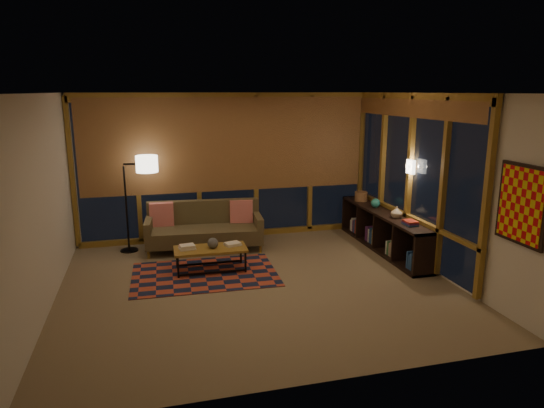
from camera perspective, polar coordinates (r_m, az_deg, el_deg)
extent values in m
cube|color=#94805D|center=(7.09, -1.71, -9.47)|extent=(5.50, 5.00, 0.01)
cube|color=#F9E6CC|center=(6.54, -1.88, 12.91)|extent=(5.50, 5.00, 0.01)
cube|color=beige|center=(9.10, -5.33, 4.40)|extent=(5.50, 0.01, 2.70)
cube|color=beige|center=(4.37, 5.60, -5.30)|extent=(5.50, 0.01, 2.70)
cube|color=beige|center=(6.65, -25.55, -0.10)|extent=(0.01, 5.00, 2.70)
cube|color=beige|center=(7.76, 18.42, 2.26)|extent=(0.01, 5.00, 2.70)
cube|color=#AE402A|center=(7.52, -7.91, -8.18)|extent=(2.21, 1.52, 0.01)
sphere|color=black|center=(7.52, -6.98, -4.56)|extent=(0.18, 0.18, 0.17)
cylinder|color=brown|center=(9.37, 10.44, 0.90)|extent=(0.30, 0.30, 0.18)
sphere|color=teal|center=(8.89, 12.08, 0.11)|extent=(0.20, 0.20, 0.17)
imported|color=tan|center=(8.23, 14.45, -0.95)|extent=(0.22, 0.22, 0.20)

